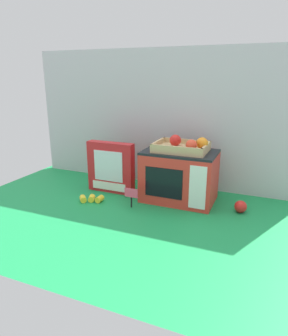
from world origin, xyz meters
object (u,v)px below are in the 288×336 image
Objects in this scene: toy_microwave at (179,176)px; loose_toy_apple at (241,207)px; cookie_set_box at (111,167)px; price_sign at (131,195)px; food_groups_crate at (184,147)px; loose_toy_banana at (91,199)px.

toy_microwave is 6.24× the size of loose_toy_apple.
cookie_set_box reaches higher than price_sign.
food_groups_crate is 0.55m from loose_toy_banana.
toy_microwave is at bearing 45.54° from price_sign.
toy_microwave is 0.16m from food_groups_crate.
food_groups_crate is (0.02, -0.01, 0.16)m from toy_microwave.
cookie_set_box is (-0.39, -0.03, 0.01)m from toy_microwave.
food_groups_crate reaches higher than cookie_set_box.
cookie_set_box is 0.72m from loose_toy_apple.
food_groups_crate is at bearing 173.73° from loose_toy_apple.
price_sign is at bearing -38.56° from cookie_set_box.
price_sign is 0.53m from loose_toy_apple.
loose_toy_apple is (0.51, 0.15, -0.04)m from price_sign.
loose_toy_apple reaches higher than loose_toy_banana.
loose_toy_apple is (0.71, -0.01, -0.11)m from cookie_set_box.
cookie_set_box reaches higher than toy_microwave.
cookie_set_box is 2.28× the size of loose_toy_banana.
cookie_set_box is (-0.41, -0.03, -0.15)m from food_groups_crate.
loose_toy_banana is at bearing -167.12° from loose_toy_apple.
loose_toy_apple is (0.30, -0.03, -0.26)m from food_groups_crate.
loose_toy_banana is (-0.02, -0.17, -0.13)m from cookie_set_box.
price_sign is at bearing -137.87° from food_groups_crate.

